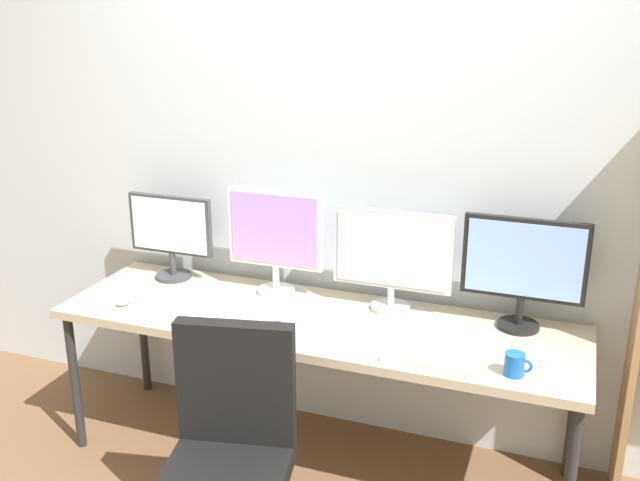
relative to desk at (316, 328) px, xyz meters
The scene contains 11 objects.
wall_back 0.74m from the desk, 90.00° to the left, with size 4.75×0.10×2.60m.
desk is the anchor object (origin of this frame).
monitor_far_left 0.93m from the desk, 166.07° to the left, with size 0.45×0.18×0.43m.
monitor_center_left 0.49m from the desk, 143.34° to the left, with size 0.47×0.18×0.51m.
monitor_center_right 0.47m from the desk, 36.67° to the left, with size 0.55×0.18×0.47m.
monitor_far_right 0.94m from the desk, 13.94° to the left, with size 0.52×0.18×0.49m.
keyboard_left 0.61m from the desk, 157.67° to the right, with size 0.32×0.13×0.02m, color silver.
keyboard_right 0.61m from the desk, 22.33° to the right, with size 0.37×0.13×0.02m, color silver.
mouse_left_side 0.91m from the desk, 169.69° to the right, with size 0.06×0.10×0.03m, color silver.
mouse_right_side 0.22m from the desk, 126.56° to the right, with size 0.06×0.10×0.03m, color #38383D.
coffee_mug 0.92m from the desk, 14.05° to the right, with size 0.11×0.08×0.09m.
Camera 1 is at (1.03, -2.15, 2.10)m, focal length 40.52 mm.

